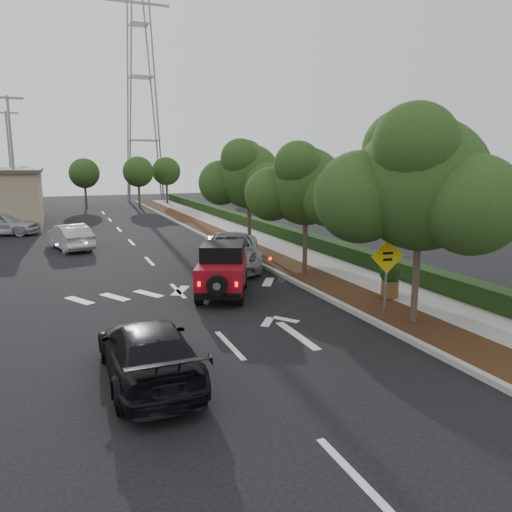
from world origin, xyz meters
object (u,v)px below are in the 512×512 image
black_suv_oncoming (148,352)px  speed_hump_sign (387,265)px  red_jeep (223,269)px  silver_suv_ahead (231,251)px

black_suv_oncoming → speed_hump_sign: 8.07m
red_jeep → black_suv_oncoming: size_ratio=0.82×
black_suv_oncoming → speed_hump_sign: bearing=-165.9°
silver_suv_ahead → red_jeep: bearing=-93.8°
silver_suv_ahead → speed_hump_sign: bearing=-56.5°
silver_suv_ahead → speed_hump_sign: size_ratio=2.40×
black_suv_oncoming → silver_suv_ahead: bearing=-118.2°
red_jeep → silver_suv_ahead: bearing=90.6°
black_suv_oncoming → speed_hump_sign: speed_hump_sign is taller
red_jeep → black_suv_oncoming: 7.33m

